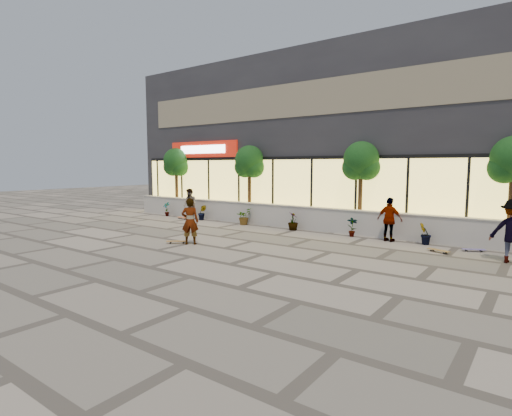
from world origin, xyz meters
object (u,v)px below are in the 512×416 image
Objects in this scene: skateboard_right_far at (474,249)px; skateboard_left at (183,218)px; skater_left at (190,204)px; tree_midwest at (249,164)px; skateboard_center at (177,241)px; tree_mideast at (361,163)px; skateboard_right_near at (439,250)px; skater_right_near at (390,220)px; skater_center at (190,221)px; tree_west at (176,164)px.

skateboard_left is at bearing 155.53° from skateboard_right_far.
skater_left is at bearing 155.58° from skateboard_right_far.
tree_midwest reaches higher than skateboard_center.
tree_mideast is 9.88m from skateboard_left.
tree_mideast is at bearing 137.22° from skateboard_right_far.
skateboard_left is 1.03× the size of skateboard_right_near.
skateboard_center is at bearing -76.88° from tree_midwest.
tree_midwest is at bearing -1.71° from skater_right_near.
skater_center is 0.96m from skateboard_center.
tree_west is 11.50m from tree_mideast.
skateboard_right_near is (9.71, -2.35, -2.91)m from tree_midwest.
tree_mideast is at bearing 168.63° from skateboard_right_near.
skater_left is at bearing 9.62° from skater_right_near.
skater_right_near is 11.09m from skateboard_left.
tree_west is 9.95m from skateboard_center.
tree_midwest is at bearing 180.00° from tree_mideast.
tree_west is at bearing 180.00° from tree_mideast.
skater_center is at bearing -175.86° from skateboard_right_far.
tree_midwest is 5.42× the size of skateboard_center.
skateboard_right_far is (4.63, -1.50, -2.91)m from tree_mideast.
tree_west is 4.93× the size of skateboard_left.
skateboard_right_far is at bearing -11.33° from skateboard_center.
skateboard_center is 10.39m from skateboard_right_far.
skateboard_right_far is at bearing 11.13° from skater_left.
skater_center reaches higher than skater_right_near.
skater_left reaches higher than skateboard_center.
tree_midwest is 3.85m from skater_left.
skater_right_near is 2.33× the size of skateboard_center.
skateboard_left is at bearing -154.32° from tree_midwest.
tree_mideast is at bearing 21.04° from skater_left.
skater_right_near reaches higher than skateboard_left.
skateboard_right_near is (1.96, -0.95, -0.77)m from skater_right_near.
skateboard_center is (-0.53, -0.18, -0.78)m from skater_center.
skateboard_left is (-4.81, 4.85, 0.00)m from skateboard_center.
skater_center is (2.03, -6.27, -2.13)m from tree_midwest.
skateboard_right_far is (9.13, 4.95, -0.00)m from skateboard_center.
skater_center reaches higher than skateboard_left.
tree_west is at bearing 97.61° from skateboard_center.
tree_midwest is 6.92m from skater_center.
skateboard_left is at bearing -162.34° from skateboard_right_near.
skateboard_left is at bearing 95.00° from skateboard_center.
tree_mideast reaches higher than skater_right_near.
skater_left is 0.99× the size of skater_right_near.
skateboard_right_near is (3.71, -2.35, -2.91)m from tree_mideast.
skater_right_near is (13.25, -1.40, -2.14)m from tree_west.
skater_center is 2.37× the size of skateboard_center.
tree_west is at bearing 147.21° from skateboard_left.
skater_center is at bearing -72.08° from tree_midwest.
skateboard_center is 0.98× the size of skateboard_right_far.
skater_left is at bearing -162.46° from skateboard_right_near.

